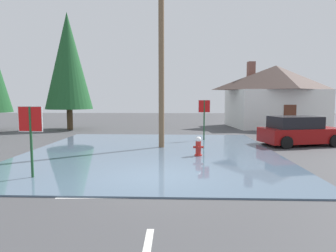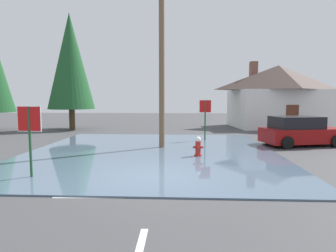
{
  "view_description": "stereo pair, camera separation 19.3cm",
  "coord_description": "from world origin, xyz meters",
  "px_view_note": "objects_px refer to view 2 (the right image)",
  "views": [
    {
      "loc": [
        0.66,
        -9.38,
        2.55
      ],
      "look_at": [
        0.16,
        4.25,
        1.25
      ],
      "focal_mm": 31.87,
      "sensor_mm": 36.0,
      "label": 1
    },
    {
      "loc": [
        0.86,
        -9.37,
        2.55
      ],
      "look_at": [
        0.16,
        4.25,
        1.25
      ],
      "focal_mm": 31.87,
      "sensor_mm": 36.0,
      "label": 2
    }
  ],
  "objects_px": {
    "utility_pole": "(162,54)",
    "house": "(278,95)",
    "fire_hydrant": "(198,147)",
    "pine_tree_tall_left": "(70,61)",
    "stop_sign_near": "(29,127)",
    "stop_sign_far": "(205,112)",
    "parked_car": "(300,132)"
  },
  "relations": [
    {
      "from": "fire_hydrant",
      "to": "stop_sign_far",
      "type": "xyz_separation_m",
      "value": [
        0.65,
        4.9,
        1.3
      ]
    },
    {
      "from": "fire_hydrant",
      "to": "house",
      "type": "height_order",
      "value": "house"
    },
    {
      "from": "pine_tree_tall_left",
      "to": "stop_sign_far",
      "type": "bearing_deg",
      "value": -30.05
    },
    {
      "from": "parked_car",
      "to": "utility_pole",
      "type": "bearing_deg",
      "value": -170.71
    },
    {
      "from": "utility_pole",
      "to": "stop_sign_far",
      "type": "relative_size",
      "value": 3.73
    },
    {
      "from": "parked_car",
      "to": "pine_tree_tall_left",
      "type": "bearing_deg",
      "value": 153.92
    },
    {
      "from": "utility_pole",
      "to": "parked_car",
      "type": "height_order",
      "value": "utility_pole"
    },
    {
      "from": "pine_tree_tall_left",
      "to": "parked_car",
      "type": "bearing_deg",
      "value": -26.08
    },
    {
      "from": "house",
      "to": "pine_tree_tall_left",
      "type": "relative_size",
      "value": 0.94
    },
    {
      "from": "stop_sign_near",
      "to": "stop_sign_far",
      "type": "height_order",
      "value": "stop_sign_far"
    },
    {
      "from": "stop_sign_near",
      "to": "stop_sign_far",
      "type": "xyz_separation_m",
      "value": [
        6.09,
        8.6,
        0.09
      ]
    },
    {
      "from": "utility_pole",
      "to": "house",
      "type": "height_order",
      "value": "utility_pole"
    },
    {
      "from": "utility_pole",
      "to": "parked_car",
      "type": "distance_m",
      "value": 8.38
    },
    {
      "from": "utility_pole",
      "to": "stop_sign_far",
      "type": "bearing_deg",
      "value": 48.71
    },
    {
      "from": "stop_sign_far",
      "to": "parked_car",
      "type": "bearing_deg",
      "value": -16.95
    },
    {
      "from": "pine_tree_tall_left",
      "to": "stop_sign_near",
      "type": "bearing_deg",
      "value": -74.01
    },
    {
      "from": "stop_sign_near",
      "to": "pine_tree_tall_left",
      "type": "distance_m",
      "value": 15.57
    },
    {
      "from": "fire_hydrant",
      "to": "house",
      "type": "distance_m",
      "value": 15.68
    },
    {
      "from": "fire_hydrant",
      "to": "house",
      "type": "relative_size",
      "value": 0.1
    },
    {
      "from": "fire_hydrant",
      "to": "house",
      "type": "xyz_separation_m",
      "value": [
        7.5,
        13.58,
        2.33
      ]
    },
    {
      "from": "parked_car",
      "to": "pine_tree_tall_left",
      "type": "xyz_separation_m",
      "value": [
        -15.18,
        7.43,
        4.66
      ]
    },
    {
      "from": "stop_sign_far",
      "to": "house",
      "type": "xyz_separation_m",
      "value": [
        6.85,
        8.68,
        1.03
      ]
    },
    {
      "from": "stop_sign_far",
      "to": "pine_tree_tall_left",
      "type": "distance_m",
      "value": 12.4
    },
    {
      "from": "stop_sign_near",
      "to": "pine_tree_tall_left",
      "type": "height_order",
      "value": "pine_tree_tall_left"
    },
    {
      "from": "utility_pole",
      "to": "pine_tree_tall_left",
      "type": "distance_m",
      "value": 11.71
    },
    {
      "from": "stop_sign_near",
      "to": "utility_pole",
      "type": "bearing_deg",
      "value": 57.75
    },
    {
      "from": "stop_sign_far",
      "to": "parked_car",
      "type": "xyz_separation_m",
      "value": [
        4.93,
        -1.5,
        -0.98
      ]
    },
    {
      "from": "stop_sign_near",
      "to": "fire_hydrant",
      "type": "xyz_separation_m",
      "value": [
        5.44,
        3.7,
        -1.21
      ]
    },
    {
      "from": "house",
      "to": "pine_tree_tall_left",
      "type": "bearing_deg",
      "value": -170.88
    },
    {
      "from": "fire_hydrant",
      "to": "utility_pole",
      "type": "height_order",
      "value": "utility_pole"
    },
    {
      "from": "house",
      "to": "stop_sign_near",
      "type": "bearing_deg",
      "value": -126.84
    },
    {
      "from": "utility_pole",
      "to": "fire_hydrant",
      "type": "bearing_deg",
      "value": -52.06
    }
  ]
}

